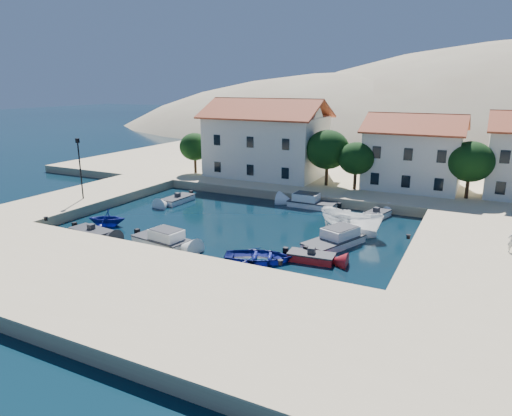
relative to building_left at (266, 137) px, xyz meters
The scene contains 22 objects.
ground 29.24m from the building_left, 77.91° to the right, with size 400.00×400.00×0.00m, color black.
quay_south 34.95m from the building_left, 79.99° to the right, with size 52.00×12.00×1.00m, color #CDB78C.
quay_east 32.49m from the building_left, 34.19° to the right, with size 11.00×20.00×1.00m, color #CDB78C.
quay_west 22.86m from the building_left, 125.84° to the right, with size 8.00×20.00×1.00m, color #CDB78C.
quay_north 13.91m from the building_left, 51.34° to the left, with size 80.00×36.00×1.00m, color #CDB78C.
hills 103.51m from the building_left, 74.43° to the left, with size 254.00×176.00×99.00m.
building_left is the anchor object (origin of this frame).
building_mid 18.04m from the building_left, ahead, with size 10.50×8.40×8.30m.
trees 10.87m from the building_left, 13.60° to the right, with size 37.30×5.30×6.45m.
lamppost 23.10m from the building_left, 119.90° to the right, with size 0.35×0.25×6.22m.
bollards 26.13m from the building_left, 69.97° to the right, with size 29.36×9.56×0.30m.
motorboat_grey_sw 27.22m from the building_left, 98.34° to the right, with size 4.18×2.28×1.25m.
cabin_cruiser_south 26.19m from the building_left, 83.76° to the right, with size 5.11×2.80×1.60m.
rowboat_south 28.18m from the building_left, 65.63° to the right, with size 3.53×4.94×1.02m, color navy.
motorboat_red_se 28.19m from the building_left, 57.66° to the right, with size 3.49×1.80×1.25m.
cabin_cruiser_east 25.40m from the building_left, 51.95° to the right, with size 4.15×6.03×1.60m.
boat_east 22.77m from the building_left, 44.94° to the right, with size 2.21×5.88×2.27m, color white.
motorboat_white_ne 20.16m from the building_left, 31.27° to the right, with size 2.40×3.70×1.25m.
rowboat_west 24.76m from the building_left, 101.62° to the right, with size 2.86×3.31×1.75m, color navy.
motorboat_white_west 15.38m from the building_left, 106.91° to the right, with size 1.98×4.15×1.25m.
cabin_cruiser_north 14.28m from the building_left, 43.00° to the right, with size 5.02×2.18×1.60m.
pedestrian 33.11m from the building_left, 32.69° to the right, with size 0.60×0.39×1.64m, color silver.
Camera 1 is at (19.14, -24.92, 12.53)m, focal length 32.00 mm.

